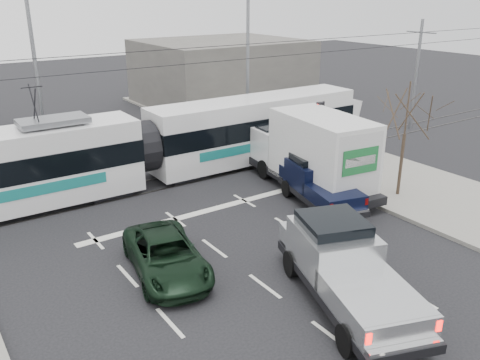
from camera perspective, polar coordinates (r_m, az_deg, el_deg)
ground at (r=17.13m, az=7.41°, el=-10.02°), size 120.00×120.00×0.00m
sidewalk_right at (r=23.55m, az=24.10°, el=-2.75°), size 6.00×60.00×0.15m
rails at (r=24.70m, az=-8.08°, el=-0.19°), size 60.00×1.60×0.03m
building_right at (r=41.69m, az=-2.08°, el=12.00°), size 12.00×10.00×5.00m
bare_tree at (r=22.66m, az=18.23°, el=7.09°), size 2.40×2.40×5.00m
traffic_signal at (r=24.67m, az=9.02°, el=6.38°), size 0.44×0.44×3.60m
street_lamp_near at (r=30.52m, az=0.58°, el=13.84°), size 2.38×0.25×9.00m
street_lamp_far at (r=27.70m, az=-22.35°, el=11.67°), size 2.38×0.25×9.00m
catenary at (r=23.63m, az=-8.55°, el=8.62°), size 60.00×0.20×7.00m
tram at (r=24.05m, az=-10.94°, el=3.57°), size 24.84×2.66×5.07m
silver_pickup at (r=15.38m, az=11.47°, el=-9.27°), size 4.04×6.56×2.26m
box_truck at (r=23.02m, az=8.26°, el=2.96°), size 3.34×7.52×3.64m
navy_pickup at (r=21.82m, az=8.69°, el=-0.28°), size 2.87×5.08×2.02m
green_car at (r=16.71m, az=-8.27°, el=-8.41°), size 2.94×4.88×1.27m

